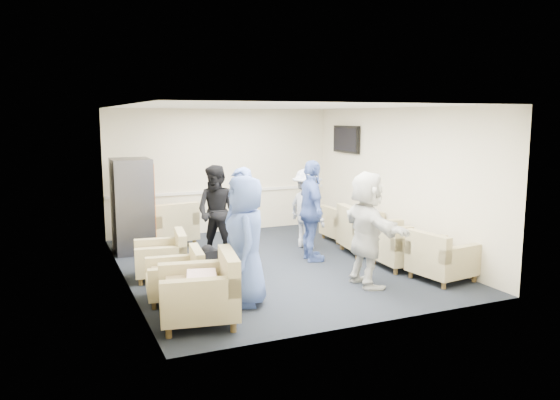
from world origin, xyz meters
name	(u,v)px	position (x,y,z in m)	size (l,w,h in m)	color
floor	(274,264)	(0.00, 0.00, 0.00)	(6.00, 6.00, 0.00)	black
ceiling	(274,107)	(0.00, 0.00, 2.70)	(6.00, 6.00, 0.00)	silver
back_wall	(221,171)	(0.00, 3.00, 1.35)	(5.00, 0.02, 2.70)	beige
front_wall	(371,217)	(0.00, -3.00, 1.35)	(5.00, 0.02, 2.70)	beige
left_wall	(123,196)	(-2.50, 0.00, 1.35)	(0.02, 6.00, 2.70)	beige
right_wall	(397,180)	(2.50, 0.00, 1.35)	(0.02, 6.00, 2.70)	beige
chair_rail	(222,191)	(0.00, 2.98, 0.90)	(4.98, 0.04, 0.06)	silver
tv	(346,139)	(2.44, 1.80, 2.05)	(0.10, 1.00, 0.58)	black
armchair_left_near	(203,294)	(-1.86, -2.15, 0.37)	(1.08, 1.08, 0.75)	tan
armchair_left_mid	(178,279)	(-1.94, -1.16, 0.30)	(0.84, 0.84, 0.61)	tan
armchair_left_far	(164,258)	(-1.92, -0.03, 0.31)	(0.88, 0.88, 0.62)	tan
armchair_right_near	(440,260)	(2.01, -1.89, 0.33)	(0.94, 0.94, 0.67)	tan
armchair_right_midnear	(399,248)	(1.87, -1.02, 0.34)	(0.88, 0.88, 0.67)	tan
armchair_right_midfar	(366,233)	(1.87, 0.05, 0.38)	(1.07, 1.07, 0.76)	tan
armchair_right_far	(341,226)	(2.00, 1.18, 0.30)	(0.75, 0.75, 0.60)	tan
armchair_corner	(170,227)	(-1.35, 2.14, 0.37)	(1.09, 1.09, 0.74)	tan
vending_machine	(133,205)	(-2.09, 1.89, 0.88)	(0.72, 0.84, 1.77)	#4C4C53
backpack	(208,261)	(-1.27, -0.29, 0.27)	(0.34, 0.27, 0.53)	black
pillow	(202,279)	(-1.87, -2.14, 0.56)	(0.47, 0.36, 0.14)	white
person_front_left	(245,241)	(-1.14, -1.70, 0.88)	(0.86, 0.56, 1.77)	#435BA2
person_mid_left	(242,223)	(-0.77, -0.52, 0.88)	(0.64, 0.42, 1.76)	#435BA2
person_back_left	(218,212)	(-0.77, 0.79, 0.84)	(0.82, 0.64, 1.68)	black
person_back_right	(307,209)	(1.03, 0.84, 0.77)	(1.00, 0.57, 1.55)	silver
person_mid_right	(312,211)	(0.70, -0.02, 0.89)	(1.05, 0.44, 1.79)	#435BA2
person_front_right	(367,229)	(0.81, -1.65, 0.87)	(1.62, 0.51, 1.74)	silver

